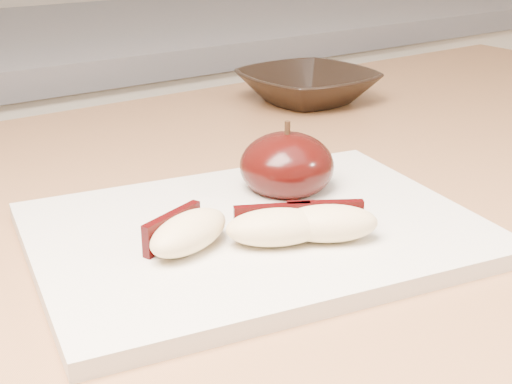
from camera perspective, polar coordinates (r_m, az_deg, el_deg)
cutting_board at (r=0.52m, az=0.00°, el=-3.22°), size 0.35×0.29×0.01m
apple_half at (r=0.58m, az=2.48°, el=2.12°), size 0.08×0.08×0.06m
apple_wedge_a at (r=0.48m, az=-5.54°, el=-3.19°), size 0.08×0.06×0.02m
apple_wedge_b at (r=0.48m, az=1.59°, el=-2.76°), size 0.08×0.06×0.02m
apple_wedge_c at (r=0.49m, az=5.75°, el=-2.44°), size 0.08×0.06×0.02m
bowl at (r=0.90m, az=4.13°, el=8.41°), size 0.16×0.16×0.04m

